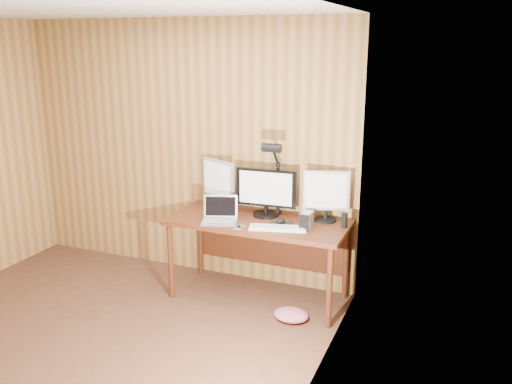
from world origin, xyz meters
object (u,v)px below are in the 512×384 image
Objects in this scene: monitor_left at (219,183)px; monitor_right at (326,194)px; hard_drive at (306,221)px; monitor_center at (266,192)px; keyboard at (278,228)px; mouse at (281,221)px; phone at (240,227)px; speaker at (344,220)px; laptop at (220,215)px; desk at (261,230)px; desk_lamp at (275,168)px.

monitor_right is at bearing 24.70° from monitor_left.
monitor_center is at bearing 155.53° from hard_drive.
keyboard is at bearing -154.07° from hard_drive.
hard_drive reaches higher than mouse.
hard_drive is 1.34× the size of phone.
laptop is at bearing -167.49° from speaker.
monitor_center is 0.44m from keyboard.
phone is (-0.06, -0.33, 0.13)m from desk.
monitor_center is 0.47m from phone.
desk is 11.11× the size of hard_drive.
hard_drive is (-0.10, -0.26, -0.17)m from monitor_right.
monitor_right is 4.21× the size of phone.
speaker is at bearing 19.81° from monitor_left.
monitor_left is at bearing 170.88° from monitor_center.
hard_drive reaches higher than speaker.
monitor_left reaches higher than keyboard.
keyboard is 3.49× the size of hard_drive.
phone is 0.86× the size of speaker.
monitor_left is at bearing 98.45° from laptop.
laptop is (-0.87, -0.34, -0.19)m from monitor_right.
desk is 0.36m from phone.
desk_lamp is (0.41, 0.27, 0.40)m from laptop.
desk_lamp is at bearing 28.41° from desk.
monitor_center is at bearing 176.03° from speaker.
monitor_right reaches higher than phone.
desk_lamp is (-0.65, 0.04, 0.39)m from speaker.
monitor_center reaches higher than speaker.
hard_drive reaches higher than desk.
speaker is (0.53, 0.12, 0.04)m from mouse.
monitor_right is 0.51m from desk_lamp.
laptop is at bearing -173.64° from hard_drive.
mouse is at bearing -167.41° from speaker.
mouse is at bearing 41.90° from phone.
keyboard reaches higher than desk.
hard_drive is (0.22, 0.10, 0.06)m from keyboard.
mouse is at bearing -68.73° from desk_lamp.
desk_lamp reaches higher than mouse.
laptop is at bearing -141.96° from monitor_center.
hard_drive is at bearing 9.38° from monitor_left.
desk is at bearing -167.57° from desk_lamp.
mouse is (0.22, -0.10, 0.14)m from desk.
desk_lamp reaches higher than speaker.
desk_lamp reaches higher than keyboard.
speaker is at bearing 1.31° from desk.
keyboard is at bearing -150.66° from monitor_right.
keyboard is (0.25, -0.24, 0.13)m from desk.
laptop reaches higher than phone.
monitor_center is 1.20× the size of monitor_left.
mouse is (-0.34, -0.22, -0.22)m from monitor_right.
hard_drive is at bearing 23.53° from phone.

